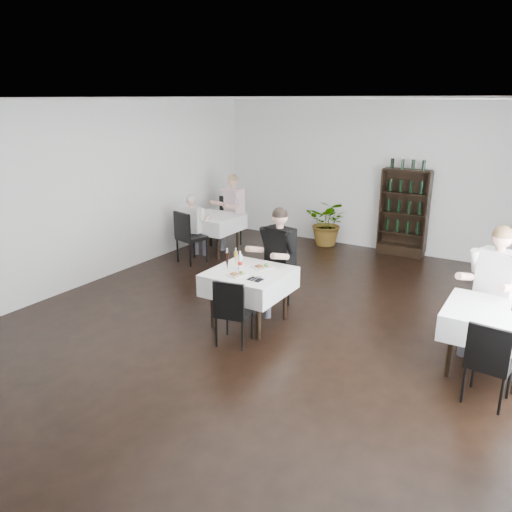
{
  "coord_description": "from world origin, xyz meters",
  "views": [
    {
      "loc": [
        3.09,
        -5.42,
        2.99
      ],
      "look_at": [
        -0.31,
        0.2,
        0.93
      ],
      "focal_mm": 35.0,
      "sensor_mm": 36.0,
      "label": 1
    }
  ],
  "objects_px": {
    "potted_tree": "(328,223)",
    "diner_main": "(276,252)",
    "main_table": "(249,281)",
    "wine_shelf": "(404,214)"
  },
  "relations": [
    {
      "from": "potted_tree",
      "to": "diner_main",
      "type": "xyz_separation_m",
      "value": [
        0.71,
        -3.6,
        0.4
      ]
    },
    {
      "from": "main_table",
      "to": "potted_tree",
      "type": "relative_size",
      "value": 1.04
    },
    {
      "from": "main_table",
      "to": "wine_shelf",
      "type": "bearing_deg",
      "value": 78.22
    },
    {
      "from": "wine_shelf",
      "to": "potted_tree",
      "type": "xyz_separation_m",
      "value": [
        -1.54,
        -0.11,
        -0.35
      ]
    },
    {
      "from": "main_table",
      "to": "potted_tree",
      "type": "height_order",
      "value": "potted_tree"
    },
    {
      "from": "wine_shelf",
      "to": "main_table",
      "type": "distance_m",
      "value": 4.41
    },
    {
      "from": "diner_main",
      "to": "main_table",
      "type": "bearing_deg",
      "value": -97.48
    },
    {
      "from": "potted_tree",
      "to": "wine_shelf",
      "type": "bearing_deg",
      "value": 4.26
    },
    {
      "from": "wine_shelf",
      "to": "potted_tree",
      "type": "distance_m",
      "value": 1.58
    },
    {
      "from": "potted_tree",
      "to": "diner_main",
      "type": "distance_m",
      "value": 3.69
    }
  ]
}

